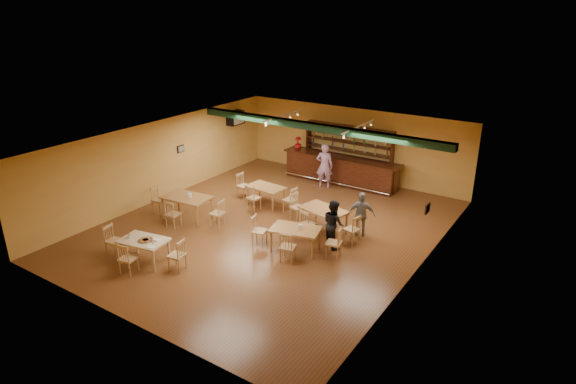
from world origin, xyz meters
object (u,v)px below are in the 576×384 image
Objects in this scene: dining_table_b at (323,220)px; near_table at (145,251)px; dining_table_d at (296,239)px; patron_right_a at (333,224)px; bar_counter at (340,170)px; patron_bar at (325,166)px; dining_table_c at (187,208)px; dining_table_a at (266,195)px.

dining_table_b reaches higher than near_table.
dining_table_b is 1.04× the size of dining_table_d.
patron_right_a is at bearing -31.41° from dining_table_b.
bar_counter is at bearing 124.24° from dining_table_b.
bar_counter is 2.78× the size of patron_bar.
bar_counter is 3.10× the size of dining_table_c.
patron_right_a is at bearing -18.17° from dining_table_a.
dining_table_d is at bearing -76.63° from dining_table_b.
near_table is at bearing -100.12° from bar_counter.
bar_counter reaches higher than dining_table_d.
dining_table_a is 2.99m from dining_table_b.
dining_table_b is 1.19m from patron_right_a.
patron_bar reaches higher than bar_counter.
patron_right_a is (2.44, -5.15, 0.19)m from bar_counter.
patron_bar is 1.21× the size of patron_right_a.
dining_table_c is at bearing 44.65° from patron_bar.
dining_table_a is 0.95× the size of dining_table_d.
dining_table_d is (-0.01, -1.67, -0.02)m from dining_table_b.
near_table is (-3.24, -2.97, -0.01)m from dining_table_d.
dining_table_d is at bearing 32.89° from near_table.
bar_counter reaches higher than dining_table_b.
patron_right_a is (4.05, 3.84, 0.40)m from near_table.
dining_table_d is at bearing -35.37° from dining_table_a.
bar_counter is 4.66m from dining_table_b.
dining_table_d is 5.58m from patron_bar.
patron_right_a is at bearing 33.88° from near_table.
bar_counter is 9.14m from near_table.
dining_table_c is (-2.74, -6.10, -0.16)m from bar_counter.
near_table is at bearing 76.61° from patron_right_a.
near_table is 0.88× the size of patron_right_a.
dining_table_c is at bearing -114.19° from bar_counter.
patron_bar is at bearing 59.64° from dining_table_c.
bar_counter is at bearing 91.68° from dining_table_d.
bar_counter is 3.34× the size of dining_table_b.
dining_table_d reaches higher than dining_table_a.
dining_table_a is at bearing 125.78° from dining_table_d.
dining_table_c is at bearing 43.46° from patron_right_a.
near_table is at bearing -74.15° from dining_table_c.
dining_table_b is 0.83× the size of patron_bar.
near_table is (-0.37, -5.44, 0.01)m from dining_table_a.
bar_counter reaches higher than dining_table_c.
dining_table_d is 1.25m from patron_right_a.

